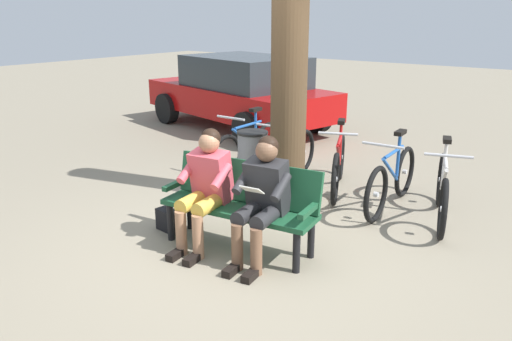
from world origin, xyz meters
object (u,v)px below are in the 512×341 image
at_px(person_reading, 262,194).
at_px(bench, 242,199).
at_px(parked_car, 241,91).
at_px(handbag, 169,220).
at_px(person_companion, 206,183).
at_px(bicycle_red, 248,148).
at_px(bicycle_silver, 442,191).
at_px(bicycle_orange, 392,180).
at_px(bicycle_blue, 287,157).
at_px(bicycle_green, 338,165).
at_px(tree_trunk, 289,62).
at_px(litter_bin, 252,160).

bearing_deg(person_reading, bench, -27.39).
bearing_deg(parked_car, handbag, 132.48).
distance_m(person_reading, person_companion, 0.64).
bearing_deg(bicycle_red, parked_car, -140.22).
xyz_separation_m(bicycle_silver, parked_car, (4.85, -2.45, 0.41)).
height_order(handbag, bicycle_orange, bicycle_orange).
bearing_deg(bicycle_orange, person_reading, -16.35).
bearing_deg(handbag, bicycle_blue, -93.00).
height_order(bicycle_silver, bicycle_blue, same).
bearing_deg(parked_car, bicycle_green, 159.53).
bearing_deg(bicycle_orange, tree_trunk, -67.17).
distance_m(person_reading, bicycle_orange, 2.09).
distance_m(bench, person_reading, 0.39).
height_order(bench, person_reading, person_reading).
xyz_separation_m(tree_trunk, parked_car, (3.10, -2.98, -0.97)).
distance_m(person_reading, litter_bin, 2.10).
xyz_separation_m(litter_bin, bicycle_green, (-0.99, -0.57, -0.03)).
xyz_separation_m(tree_trunk, litter_bin, (0.66, -0.15, -1.35)).
height_order(handbag, bicycle_red, bicycle_red).
height_order(person_companion, parked_car, parked_car).
bearing_deg(bicycle_red, person_reading, 39.49).
xyz_separation_m(bicycle_silver, bicycle_orange, (0.61, -0.02, 0.00)).
bearing_deg(person_reading, tree_trunk, -73.06).
distance_m(bench, bicycle_green, 2.07).
distance_m(handbag, bicycle_red, 2.35).
bearing_deg(person_reading, bicycle_green, -89.00).
height_order(person_reading, tree_trunk, tree_trunk).
bearing_deg(bicycle_red, bicycle_orange, 85.20).
bearing_deg(bicycle_blue, bicycle_red, -101.88).
bearing_deg(handbag, tree_trunk, -109.13).
relative_size(handbag, bicycle_green, 0.19).
bearing_deg(litter_bin, bicycle_orange, -167.42).
relative_size(person_reading, litter_bin, 1.53).
height_order(litter_bin, bicycle_red, bicycle_red).
xyz_separation_m(person_reading, bicycle_red, (1.84, -2.17, -0.31)).
bearing_deg(person_companion, parked_car, -63.06).
bearing_deg(bench, bicycle_silver, -134.97).
bearing_deg(person_reading, litter_bin, -58.15).
bearing_deg(person_reading, bicycle_red, -57.58).
bearing_deg(bicycle_red, handbag, 15.07).
relative_size(person_reading, bicycle_orange, 0.71).
height_order(bicycle_blue, parked_car, parked_car).
bearing_deg(bicycle_silver, bicycle_blue, -110.85).
height_order(tree_trunk, bicycle_orange, tree_trunk).
xyz_separation_m(person_reading, parked_car, (3.77, -4.44, 0.11)).
bearing_deg(bicycle_blue, bicycle_green, 92.69).
bearing_deg(bicycle_blue, bench, 16.13).
xyz_separation_m(bicycle_blue, bicycle_red, (0.75, -0.09, 0.00)).
xyz_separation_m(tree_trunk, bicycle_green, (-0.33, -0.73, -1.38)).
bearing_deg(bicycle_silver, bench, -55.51).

